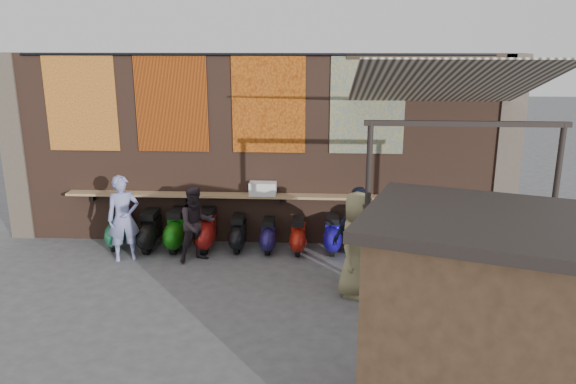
% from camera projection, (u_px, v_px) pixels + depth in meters
% --- Properties ---
extents(ground, '(70.00, 70.00, 0.00)m').
position_uv_depth(ground, '(240.00, 292.00, 9.81)').
color(ground, '#474749').
rests_on(ground, ground).
extents(brick_wall, '(10.00, 0.40, 4.00)m').
position_uv_depth(brick_wall, '(256.00, 150.00, 11.88)').
color(brick_wall, brown).
rests_on(brick_wall, ground).
extents(pier_left, '(0.50, 0.50, 4.00)m').
position_uv_depth(pier_left, '(18.00, 148.00, 12.16)').
color(pier_left, '#4C4238').
rests_on(pier_left, ground).
extents(pier_right, '(0.50, 0.50, 4.00)m').
position_uv_depth(pier_right, '(506.00, 153.00, 11.60)').
color(pier_right, '#4C4238').
rests_on(pier_right, ground).
extents(eating_counter, '(8.00, 0.32, 0.05)m').
position_uv_depth(eating_counter, '(255.00, 196.00, 11.76)').
color(eating_counter, '#9E7A51').
rests_on(eating_counter, brick_wall).
extents(shelf_box, '(0.56, 0.29, 0.27)m').
position_uv_depth(shelf_box, '(263.00, 189.00, 11.68)').
color(shelf_box, white).
rests_on(shelf_box, eating_counter).
extents(tapestry_redgold, '(1.50, 0.02, 2.00)m').
position_uv_depth(tapestry_redgold, '(81.00, 103.00, 11.60)').
color(tapestry_redgold, maroon).
rests_on(tapestry_redgold, brick_wall).
extents(tapestry_sun, '(1.50, 0.02, 2.00)m').
position_uv_depth(tapestry_sun, '(171.00, 103.00, 11.50)').
color(tapestry_sun, '#DB510C').
rests_on(tapestry_sun, brick_wall).
extents(tapestry_orange, '(1.50, 0.02, 2.00)m').
position_uv_depth(tapestry_orange, '(269.00, 104.00, 11.39)').
color(tapestry_orange, '#B65A16').
rests_on(tapestry_orange, brick_wall).
extents(tapestry_multi, '(1.50, 0.02, 2.00)m').
position_uv_depth(tapestry_multi, '(367.00, 105.00, 11.28)').
color(tapestry_multi, '#27508F').
rests_on(tapestry_multi, brick_wall).
extents(hang_rail, '(9.50, 0.06, 0.06)m').
position_uv_depth(hang_rail, '(253.00, 54.00, 11.13)').
color(hang_rail, black).
rests_on(hang_rail, brick_wall).
extents(scooter_stool_0, '(0.38, 0.85, 0.81)m').
position_uv_depth(scooter_stool_0, '(120.00, 229.00, 11.83)').
color(scooter_stool_0, '#18623F').
rests_on(scooter_stool_0, ground).
extents(scooter_stool_1, '(0.38, 0.85, 0.81)m').
position_uv_depth(scooter_stool_1, '(150.00, 231.00, 11.70)').
color(scooter_stool_1, black).
rests_on(scooter_stool_1, ground).
extents(scooter_stool_2, '(0.40, 0.89, 0.84)m').
position_uv_depth(scooter_stool_2, '(177.00, 230.00, 11.70)').
color(scooter_stool_2, '#11620E').
rests_on(scooter_stool_2, ground).
extents(scooter_stool_3, '(0.40, 0.88, 0.84)m').
position_uv_depth(scooter_stool_3, '(207.00, 230.00, 11.70)').
color(scooter_stool_3, maroon).
rests_on(scooter_stool_3, ground).
extents(scooter_stool_4, '(0.34, 0.75, 0.71)m').
position_uv_depth(scooter_stool_4, '(238.00, 233.00, 11.70)').
color(scooter_stool_4, black).
rests_on(scooter_stool_4, ground).
extents(scooter_stool_5, '(0.32, 0.71, 0.67)m').
position_uv_depth(scooter_stool_5, '(268.00, 236.00, 11.63)').
color(scooter_stool_5, '#1F1751').
rests_on(scooter_stool_5, ground).
extents(scooter_stool_6, '(0.33, 0.73, 0.69)m').
position_uv_depth(scooter_stool_6, '(298.00, 236.00, 11.57)').
color(scooter_stool_6, maroon).
rests_on(scooter_stool_6, ground).
extents(scooter_stool_7, '(0.36, 0.79, 0.75)m').
position_uv_depth(scooter_stool_7, '(332.00, 234.00, 11.58)').
color(scooter_stool_7, '#180D95').
rests_on(scooter_stool_7, ground).
extents(scooter_stool_8, '(0.33, 0.73, 0.69)m').
position_uv_depth(scooter_stool_8, '(360.00, 237.00, 11.51)').
color(scooter_stool_8, '#15214F').
rests_on(scooter_stool_8, ground).
extents(scooter_stool_9, '(0.38, 0.85, 0.81)m').
position_uv_depth(scooter_stool_9, '(392.00, 234.00, 11.50)').
color(scooter_stool_9, '#0F4B1D').
rests_on(scooter_stool_9, ground).
extents(scooter_stool_10, '(0.40, 0.88, 0.84)m').
position_uv_depth(scooter_stool_10, '(422.00, 234.00, 11.46)').
color(scooter_stool_10, '#A90D30').
rests_on(scooter_stool_10, ground).
extents(diner_left, '(0.74, 0.63, 1.72)m').
position_uv_depth(diner_left, '(123.00, 218.00, 11.07)').
color(diner_left, '#8186BC').
rests_on(diner_left, ground).
extents(diner_right, '(0.94, 0.88, 1.53)m').
position_uv_depth(diner_right, '(196.00, 224.00, 11.01)').
color(diner_right, black).
rests_on(diner_right, ground).
extents(shopper_navy, '(1.14, 0.92, 1.81)m').
position_uv_depth(shopper_navy, '(359.00, 236.00, 9.92)').
color(shopper_navy, black).
rests_on(shopper_navy, ground).
extents(shopper_grey, '(1.01, 0.60, 1.53)m').
position_uv_depth(shopper_grey, '(453.00, 253.00, 9.54)').
color(shopper_grey, '#56575B').
rests_on(shopper_grey, ground).
extents(shopper_tan, '(0.97, 1.08, 1.85)m').
position_uv_depth(shopper_tan, '(357.00, 244.00, 9.49)').
color(shopper_tan, olive).
rests_on(shopper_tan, ground).
extents(market_stall, '(2.72, 2.37, 2.48)m').
position_uv_depth(market_stall, '(484.00, 340.00, 5.87)').
color(market_stall, black).
rests_on(market_stall, ground).
extents(stall_roof, '(3.06, 2.70, 0.12)m').
position_uv_depth(stall_roof, '(497.00, 223.00, 5.53)').
color(stall_roof, black).
rests_on(stall_roof, market_stall).
extents(stall_sign, '(1.15, 0.43, 0.50)m').
position_uv_depth(stall_sign, '(494.00, 261.00, 6.52)').
color(stall_sign, gold).
rests_on(stall_sign, market_stall).
extents(stall_shelf, '(1.83, 0.71, 0.06)m').
position_uv_depth(stall_shelf, '(487.00, 330.00, 6.75)').
color(stall_shelf, '#473321').
rests_on(stall_shelf, market_stall).
extents(awning_canvas, '(3.20, 3.28, 0.97)m').
position_uv_depth(awning_canvas, '(447.00, 83.00, 9.55)').
color(awning_canvas, beige).
rests_on(awning_canvas, brick_wall).
extents(awning_ledger, '(3.30, 0.08, 0.12)m').
position_uv_depth(awning_ledger, '(431.00, 56.00, 10.97)').
color(awning_ledger, '#33261C').
rests_on(awning_ledger, brick_wall).
extents(awning_header, '(3.00, 0.08, 0.08)m').
position_uv_depth(awning_header, '(467.00, 124.00, 8.23)').
color(awning_header, black).
rests_on(awning_header, awning_post_left).
extents(awning_post_left, '(0.09, 0.09, 3.10)m').
position_uv_depth(awning_post_left, '(367.00, 221.00, 8.71)').
color(awning_post_left, black).
rests_on(awning_post_left, ground).
extents(awning_post_right, '(0.09, 0.09, 3.10)m').
position_uv_depth(awning_post_right, '(551.00, 224.00, 8.56)').
color(awning_post_right, black).
rests_on(awning_post_right, ground).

